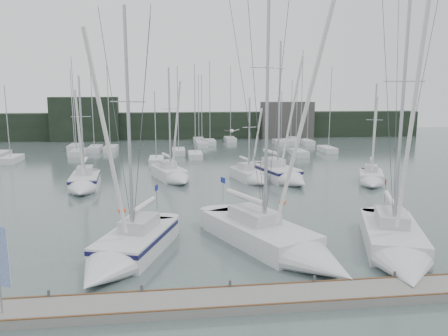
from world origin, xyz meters
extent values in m
plane|color=#4E5E5D|center=(0.00, 0.00, 0.00)|extent=(160.00, 160.00, 0.00)
cube|color=slate|center=(0.00, -5.00, 0.20)|extent=(24.00, 2.00, 0.40)
cube|color=black|center=(0.00, 62.00, 2.50)|extent=(90.00, 4.00, 5.00)
cube|color=black|center=(-20.00, 60.00, 4.00)|extent=(12.00, 3.00, 8.00)
cube|color=#403E3B|center=(18.00, 60.00, 3.50)|extent=(10.00, 3.00, 7.00)
cube|color=silver|center=(19.03, 40.44, 0.35)|extent=(1.80, 4.50, 0.90)
cylinder|color=#9EA0A6|center=(19.03, 39.94, 6.69)|extent=(0.12, 0.12, 11.78)
cube|color=silver|center=(13.70, 37.34, 0.35)|extent=(1.80, 4.50, 0.90)
cylinder|color=#9EA0A6|center=(13.70, 36.84, 7.72)|extent=(0.12, 0.12, 13.85)
cube|color=silver|center=(14.13, 49.86, 0.35)|extent=(1.80, 4.50, 0.90)
cylinder|color=#9EA0A6|center=(14.13, 49.36, 4.88)|extent=(0.12, 0.12, 8.17)
cube|color=silver|center=(-25.09, 36.45, 0.35)|extent=(1.80, 4.50, 0.90)
cylinder|color=#9EA0A6|center=(-25.09, 35.95, 5.34)|extent=(0.12, 0.12, 9.09)
cube|color=silver|center=(-1.18, 36.96, 0.35)|extent=(1.80, 4.50, 0.90)
cylinder|color=#9EA0A6|center=(-1.18, 36.46, 6.75)|extent=(0.12, 0.12, 11.90)
cube|color=silver|center=(0.51, 54.90, 0.35)|extent=(1.80, 4.50, 0.90)
cylinder|color=#9EA0A6|center=(0.51, 54.40, 6.34)|extent=(0.12, 0.12, 11.08)
cube|color=silver|center=(17.77, 53.32, 0.35)|extent=(1.80, 4.50, 0.90)
cylinder|color=#9EA0A6|center=(17.77, 52.82, 5.51)|extent=(0.12, 0.12, 9.41)
cube|color=silver|center=(-28.15, 40.77, 0.35)|extent=(1.80, 4.50, 0.90)
cube|color=silver|center=(18.71, 49.80, 0.35)|extent=(1.80, 4.50, 0.90)
cylinder|color=#9EA0A6|center=(18.71, 49.30, 5.21)|extent=(0.12, 0.12, 8.81)
cube|color=silver|center=(-13.64, 45.48, 0.35)|extent=(1.80, 4.50, 0.90)
cylinder|color=#9EA0A6|center=(-13.64, 44.98, 6.90)|extent=(0.12, 0.12, 12.20)
cube|color=silver|center=(2.21, 51.83, 0.35)|extent=(1.80, 4.50, 0.90)
cylinder|color=#9EA0A6|center=(2.21, 51.33, 7.43)|extent=(0.12, 0.12, 13.26)
cube|color=silver|center=(0.64, 49.18, 0.35)|extent=(1.80, 4.50, 0.90)
cylinder|color=#9EA0A6|center=(0.64, 48.68, 6.24)|extent=(0.12, 0.12, 10.88)
cube|color=silver|center=(-17.83, 41.53, 0.35)|extent=(1.80, 4.50, 0.90)
cylinder|color=#9EA0A6|center=(-17.83, 41.03, 7.30)|extent=(0.12, 0.12, 13.00)
cube|color=silver|center=(-16.03, 45.57, 0.35)|extent=(1.80, 4.50, 0.90)
cylinder|color=#9EA0A6|center=(-16.03, 45.07, 6.73)|extent=(0.12, 0.12, 11.86)
cube|color=silver|center=(15.96, 50.34, 0.35)|extent=(1.80, 4.50, 0.90)
cylinder|color=#9EA0A6|center=(15.96, 49.84, 5.88)|extent=(0.12, 0.12, 10.17)
cube|color=silver|center=(-19.44, 48.03, 0.35)|extent=(1.80, 4.50, 0.90)
cylinder|color=#9EA0A6|center=(-19.44, 47.53, 6.68)|extent=(0.12, 0.12, 11.77)
cube|color=silver|center=(6.24, 55.39, 0.35)|extent=(1.80, 4.50, 0.90)
cylinder|color=#9EA0A6|center=(6.24, 54.89, 7.11)|extent=(0.12, 0.12, 12.63)
cube|color=silver|center=(-6.37, 32.89, 0.35)|extent=(1.80, 4.50, 0.90)
cylinder|color=#9EA0A6|center=(-6.37, 32.39, 4.95)|extent=(0.12, 0.12, 8.31)
cube|color=silver|center=(-3.38, 40.86, 0.35)|extent=(1.80, 4.50, 0.90)
cylinder|color=#9EA0A6|center=(-3.38, 40.36, 6.70)|extent=(0.12, 0.12, 11.81)
cube|color=silver|center=(-6.65, 2.00, 0.46)|extent=(4.90, 7.02, 1.53)
cone|color=silver|center=(-8.16, -2.31, 0.46)|extent=(3.69, 3.56, 2.95)
cube|color=#B5B5BA|center=(-6.49, 2.48, 1.58)|extent=(2.38, 2.95, 0.71)
cylinder|color=#9EA0A6|center=(-6.80, 1.57, 7.43)|extent=(0.18, 0.18, 12.41)
cylinder|color=white|center=(-6.23, 3.21, 2.50)|extent=(1.30, 3.05, 0.29)
cube|color=#10103C|center=(-6.65, 2.00, 0.97)|extent=(4.92, 7.04, 0.25)
cube|color=navy|center=(-5.53, 5.22, 3.06)|extent=(0.20, 0.53, 0.37)
cube|color=silver|center=(0.73, 2.62, 0.48)|extent=(6.44, 8.76, 1.59)
cone|color=silver|center=(3.13, -2.63, 0.48)|extent=(4.52, 4.56, 3.39)
cube|color=#B5B5BA|center=(0.51, 3.10, 1.64)|extent=(3.04, 3.72, 0.74)
cylinder|color=#9EA0A6|center=(0.97, 2.10, 8.99)|extent=(0.19, 0.19, 15.43)
cylinder|color=white|center=(0.05, 4.09, 2.60)|extent=(1.91, 3.71, 0.30)
cube|color=navy|center=(-1.04, 6.49, 3.18)|extent=(0.26, 0.53, 0.38)
cube|color=silver|center=(8.58, 1.14, 0.47)|extent=(5.45, 8.02, 1.56)
cone|color=silver|center=(6.78, -3.83, 0.47)|extent=(4.01, 4.04, 3.12)
cube|color=#B5B5BA|center=(8.76, 1.63, 1.61)|extent=(2.62, 3.37, 0.73)
cylinder|color=#9EA0A6|center=(8.40, 0.65, 8.35)|extent=(0.19, 0.19, 14.20)
cylinder|color=white|center=(9.08, 2.54, 2.54)|extent=(1.51, 3.50, 0.29)
cube|color=maroon|center=(9.91, 4.82, 3.12)|extent=(0.21, 0.53, 0.37)
cube|color=silver|center=(-12.83, 19.95, 0.46)|extent=(3.01, 5.53, 1.53)
cone|color=silver|center=(-12.51, 16.16, 0.46)|extent=(2.74, 2.50, 2.56)
cube|color=#B5B5BA|center=(-12.88, 20.46, 1.59)|extent=(1.58, 2.25, 0.72)
cylinder|color=#9EA0A6|center=(-12.80, 19.57, 5.90)|extent=(0.18, 0.18, 9.34)
cylinder|color=white|center=(-12.93, 21.02, 2.51)|extent=(0.51, 2.62, 0.29)
cube|color=#10103C|center=(-12.83, 19.95, 0.97)|extent=(3.03, 5.55, 0.26)
cube|color=silver|center=(-4.70, 22.95, 0.44)|extent=(3.94, 5.64, 1.48)
cone|color=silver|center=(-3.56, 19.47, 0.44)|extent=(3.02, 2.86, 2.46)
cube|color=#B5B5BA|center=(-4.86, 23.42, 1.53)|extent=(1.93, 2.37, 0.69)
cylinder|color=#9EA0A6|center=(-4.59, 22.60, 6.34)|extent=(0.18, 0.18, 10.32)
cylinder|color=white|center=(-5.02, 23.92, 2.41)|extent=(1.04, 2.47, 0.28)
cube|color=silver|center=(3.38, 21.42, 0.40)|extent=(3.14, 4.81, 1.33)
cone|color=silver|center=(4.15, 18.35, 0.40)|extent=(2.53, 2.36, 2.13)
cube|color=#B5B5BA|center=(3.27, 21.85, 1.37)|extent=(1.57, 2.00, 0.62)
cylinder|color=#9EA0A6|center=(3.45, 21.11, 4.79)|extent=(0.16, 0.16, 7.45)
cylinder|color=white|center=(3.16, 22.28, 2.17)|extent=(0.77, 2.16, 0.25)
cube|color=silver|center=(6.44, 21.65, 0.50)|extent=(4.38, 6.75, 1.67)
cone|color=silver|center=(7.57, 17.35, 0.50)|extent=(3.48, 3.31, 2.90)
cube|color=#B5B5BA|center=(6.30, 22.19, 1.73)|extent=(2.17, 2.81, 0.78)
cylinder|color=#9EA0A6|center=(6.56, 21.22, 7.71)|extent=(0.20, 0.20, 12.74)
cylinder|color=white|center=(6.13, 22.85, 2.73)|extent=(1.07, 3.02, 0.31)
cube|color=#10103C|center=(6.44, 21.65, 1.06)|extent=(4.40, 6.77, 0.28)
cube|color=silver|center=(15.65, 18.75, 0.40)|extent=(3.82, 4.96, 1.33)
cone|color=silver|center=(14.38, 15.84, 0.40)|extent=(2.80, 2.63, 2.22)
cube|color=#B5B5BA|center=(15.83, 19.16, 1.38)|extent=(1.83, 2.12, 0.62)
cylinder|color=#9EA0A6|center=(15.53, 18.46, 5.48)|extent=(0.16, 0.16, 8.83)
cylinder|color=white|center=(16.01, 19.56, 2.18)|extent=(1.10, 2.09, 0.25)
sphere|color=#FA4616|center=(-1.59, 9.22, 0.00)|extent=(0.62, 0.62, 0.62)
sphere|color=#FA4616|center=(4.63, 11.87, 0.00)|extent=(0.57, 0.57, 0.57)
sphere|color=#FA4616|center=(-8.43, 10.88, 0.00)|extent=(0.60, 0.60, 0.60)
cube|color=#1C46B5|center=(-11.22, -5.39, 2.80)|extent=(0.48, 0.20, 2.49)
ellipsoid|color=white|center=(-1.16, 1.41, 7.05)|extent=(0.33, 0.45, 0.18)
cube|color=gray|center=(-1.40, 1.31, 7.07)|extent=(0.42, 0.27, 0.10)
cube|color=gray|center=(-0.93, 1.50, 7.07)|extent=(0.42, 0.27, 0.10)
camera|label=1|loc=(-4.59, -22.61, 9.30)|focal=35.00mm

